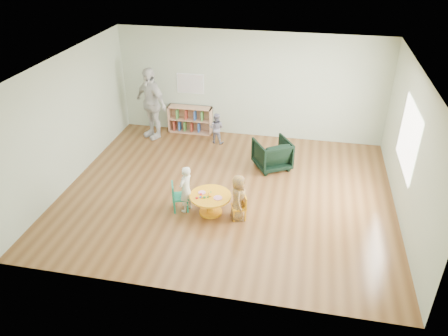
% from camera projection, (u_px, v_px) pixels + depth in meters
% --- Properties ---
extents(room, '(7.10, 7.00, 2.80)m').
position_uv_depth(room, '(228.00, 111.00, 8.53)').
color(room, brown).
rests_on(room, ground).
extents(activity_table, '(0.83, 0.83, 0.46)m').
position_uv_depth(activity_table, '(210.00, 201.00, 8.68)').
color(activity_table, '#FFA815').
rests_on(activity_table, ground).
extents(kid_chair_left, '(0.42, 0.42, 0.61)m').
position_uv_depth(kid_chair_left, '(178.00, 196.00, 8.75)').
color(kid_chair_left, '#17825E').
rests_on(kid_chair_left, ground).
extents(kid_chair_right, '(0.35, 0.35, 0.52)m').
position_uv_depth(kid_chair_right, '(241.00, 206.00, 8.53)').
color(kid_chair_right, '#FFA815').
rests_on(kid_chair_right, ground).
extents(bookshelf, '(1.20, 0.30, 0.75)m').
position_uv_depth(bookshelf, '(190.00, 119.00, 12.00)').
color(bookshelf, tan).
rests_on(bookshelf, ground).
extents(alphabet_poster, '(0.74, 0.01, 0.54)m').
position_uv_depth(alphabet_poster, '(190.00, 84.00, 11.62)').
color(alphabet_poster, white).
rests_on(alphabet_poster, ground).
extents(armchair, '(1.05, 1.06, 0.71)m').
position_uv_depth(armchair, '(272.00, 154.00, 10.25)').
color(armchair, black).
rests_on(armchair, ground).
extents(child_left, '(0.35, 0.42, 1.00)m').
position_uv_depth(child_left, '(186.00, 189.00, 8.65)').
color(child_left, silver).
rests_on(child_left, ground).
extents(child_right, '(0.37, 0.51, 0.96)m').
position_uv_depth(child_right, '(238.00, 197.00, 8.43)').
color(child_right, yellow).
rests_on(child_right, ground).
extents(toddler, '(0.44, 0.36, 0.82)m').
position_uv_depth(toddler, '(216.00, 128.00, 11.39)').
color(toddler, '#1D1C47').
rests_on(toddler, ground).
extents(adult_caretaker, '(1.20, 0.98, 1.91)m').
position_uv_depth(adult_caretaker, '(151.00, 103.00, 11.46)').
color(adult_caretaker, silver).
rests_on(adult_caretaker, ground).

